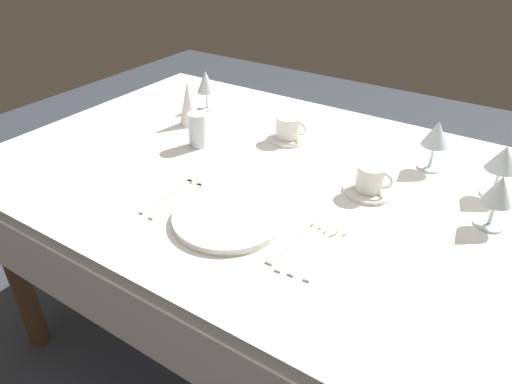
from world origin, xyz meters
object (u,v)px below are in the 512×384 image
Objects in this scene: dinner_plate at (229,218)px; napkin_folded at (188,103)px; coffee_cup_right at (289,127)px; coffee_cup_left at (371,178)px; wine_glass_far at (499,193)px; spoon_dessert at (319,244)px; wine_glass_left at (436,136)px; dinner_knife at (293,239)px; wine_glass_right at (503,160)px; spoon_tea at (332,245)px; spoon_soup at (307,238)px; drink_tumbler at (198,132)px; wine_glass_centre at (206,84)px; fork_outer at (183,196)px; fork_inner at (174,192)px.

dinner_plate is 1.79× the size of napkin_folded.
coffee_cup_left is at bearing -25.77° from coffee_cup_right.
napkin_folded is at bearing 175.81° from wine_glass_far.
wine_glass_left is at bearing 78.09° from spoon_dessert.
dinner_knife is 0.58m from wine_glass_right.
coffee_cup_left is at bearing 93.65° from spoon_tea.
dinner_knife is 1.02× the size of spoon_soup.
napkin_folded reaches higher than wine_glass_far.
spoon_dessert is at bearing -7.65° from spoon_soup.
coffee_cup_right is 1.00× the size of drink_tumbler.
wine_glass_left is at bearing -0.57° from wine_glass_centre.
fork_outer is 1.03× the size of spoon_tea.
coffee_cup_right reaches higher than dinner_plate.
napkin_folded is at bearing -167.51° from coffee_cup_right.
wine_glass_right is at bearing 58.72° from spoon_tea.
spoon_soup is at bearing -55.42° from coffee_cup_right.
spoon_tea is at bearing -49.93° from coffee_cup_right.
drink_tumbler reaches higher than dinner_plate.
drink_tumbler reaches higher than dinner_knife.
wine_glass_left is (0.10, 0.23, 0.06)m from coffee_cup_left.
spoon_soup is (0.02, 0.02, 0.00)m from dinner_knife.
coffee_cup_left is (-0.02, 0.26, 0.04)m from spoon_tea.
drink_tumbler is (-0.33, 0.28, 0.04)m from dinner_plate.
coffee_cup_right is (-0.34, 0.17, 0.00)m from coffee_cup_left.
dinner_plate is 0.64m from wine_glass_left.
wine_glass_centre is at bearing 170.23° from coffee_cup_right.
spoon_soup is (0.39, 0.02, 0.00)m from fork_inner.
dinner_knife is 1.54× the size of wine_glass_centre.
wine_glass_left is 1.37× the size of drink_tumbler.
wine_glass_right reaches higher than spoon_dessert.
wine_glass_right is (0.26, 0.43, 0.10)m from spoon_tea.
coffee_cup_left is at bearing 88.03° from spoon_dessert.
spoon_dessert is at bearing -91.97° from coffee_cup_left.
spoon_soup is 0.06m from spoon_tea.
coffee_cup_right is (-0.36, 0.43, 0.04)m from spoon_tea.
coffee_cup_right is at bearing 154.23° from coffee_cup_left.
dinner_knife is 0.30m from coffee_cup_left.
drink_tumbler is at bearing -166.98° from wine_glass_right.
wine_glass_right is (0.62, 0.00, 0.06)m from coffee_cup_right.
coffee_cup_right is at bearing -172.38° from wine_glass_left.
wine_glass_left is 0.19m from wine_glass_right.
fork_inner is 1.02× the size of spoon_tea.
coffee_cup_right is (0.06, 0.46, 0.04)m from fork_outer.
wine_glass_centre is (-0.72, 0.51, 0.09)m from spoon_dessert.
wine_glass_right is at bearing 13.02° from drink_tumbler.
wine_glass_centre is 0.94× the size of napkin_folded.
wine_glass_right reaches higher than dinner_knife.
spoon_soup is 0.45m from wine_glass_far.
fork_outer is 0.77m from wine_glass_far.
fork_inner is at bearing -55.21° from napkin_folded.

